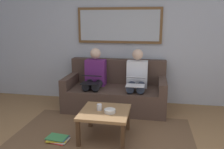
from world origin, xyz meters
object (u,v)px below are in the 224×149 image
(magazine_stack, at_px, (58,139))
(person_right, at_px, (95,77))
(person_left, at_px, (137,79))
(laptop_white, at_px, (136,81))
(couch, at_px, (116,92))
(framed_mirror, at_px, (119,25))
(bowl, at_px, (110,111))
(laptop_black, at_px, (91,79))
(coffee_table, at_px, (105,114))
(cup, at_px, (99,107))

(magazine_stack, bearing_deg, person_right, -98.36)
(person_left, height_order, laptop_white, person_left)
(couch, relative_size, framed_mirror, 1.13)
(person_left, relative_size, person_right, 1.00)
(bowl, xyz_separation_m, person_left, (-0.28, -1.20, 0.17))
(person_right, bearing_deg, laptop_black, 90.00)
(couch, height_order, person_left, person_left)
(coffee_table, bearing_deg, couch, -88.16)
(laptop_white, bearing_deg, couch, -37.89)
(laptop_white, bearing_deg, coffee_table, 68.46)
(coffee_table, bearing_deg, person_left, -107.32)
(framed_mirror, distance_m, laptop_white, 1.22)
(laptop_white, relative_size, person_right, 0.31)
(couch, distance_m, person_left, 0.50)
(laptop_white, bearing_deg, person_left, -90.00)
(framed_mirror, distance_m, person_right, 1.12)
(person_right, xyz_separation_m, laptop_black, (0.00, 0.25, 0.02))
(person_left, relative_size, laptop_black, 3.44)
(framed_mirror, xyz_separation_m, laptop_white, (-0.40, 0.70, -0.92))
(person_left, bearing_deg, couch, -9.73)
(cup, height_order, person_right, person_right)
(cup, bearing_deg, bowl, 159.06)
(coffee_table, xyz_separation_m, laptop_white, (-0.36, -0.91, 0.27))
(bowl, distance_m, laptop_white, 1.01)
(couch, relative_size, coffee_table, 2.76)
(coffee_table, height_order, magazine_stack, coffee_table)
(couch, relative_size, laptop_white, 5.36)
(framed_mirror, distance_m, laptop_black, 1.23)
(person_right, relative_size, laptop_black, 3.44)
(person_right, bearing_deg, couch, -170.27)
(bowl, xyz_separation_m, laptop_white, (-0.28, -0.96, 0.19))
(bowl, bearing_deg, laptop_white, -106.11)
(person_left, xyz_separation_m, magazine_stack, (0.99, 1.36, -0.58))
(bowl, bearing_deg, laptop_black, -61.43)
(coffee_table, bearing_deg, laptop_white, -111.54)
(framed_mirror, bearing_deg, coffee_table, 91.40)
(bowl, bearing_deg, magazine_stack, 12.47)
(framed_mirror, relative_size, magazine_stack, 5.11)
(framed_mirror, bearing_deg, couch, 90.00)
(bowl, relative_size, person_right, 0.14)
(cup, distance_m, magazine_stack, 0.73)
(coffee_table, relative_size, laptop_white, 1.94)
(couch, height_order, laptop_white, couch)
(couch, height_order, coffee_table, couch)
(magazine_stack, bearing_deg, cup, -158.34)
(couch, bearing_deg, laptop_black, 38.38)
(person_left, distance_m, magazine_stack, 1.78)
(bowl, height_order, person_left, person_left)
(laptop_white, relative_size, laptop_black, 1.05)
(person_left, relative_size, magazine_stack, 3.51)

